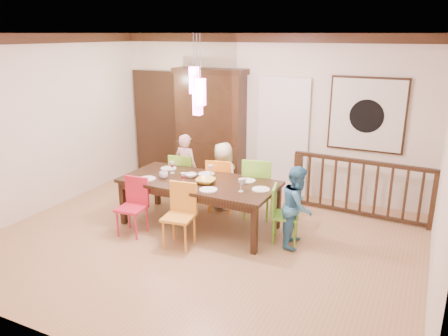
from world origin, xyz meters
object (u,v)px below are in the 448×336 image
at_px(balustrade, 362,187).
at_px(person_end_right, 297,206).
at_px(person_far_mid, 223,176).
at_px(person_far_left, 186,168).
at_px(dining_table, 199,185).
at_px(china_hutch, 211,128).
at_px(chair_end_right, 286,211).
at_px(chair_far_left, 184,175).

relative_size(balustrade, person_end_right, 1.98).
distance_m(person_far_mid, person_end_right, 1.72).
bearing_deg(person_far_left, person_end_right, 167.07).
relative_size(balustrade, person_far_mid, 1.99).
height_order(person_far_mid, person_end_right, person_end_right).
relative_size(dining_table, china_hutch, 1.06).
relative_size(chair_end_right, person_far_mid, 0.72).
xyz_separation_m(chair_end_right, person_far_mid, (-1.36, 0.76, 0.10)).
bearing_deg(person_far_mid, dining_table, 104.13).
xyz_separation_m(dining_table, balustrade, (2.19, 1.49, -0.18)).
bearing_deg(person_far_mid, china_hutch, -38.30).
bearing_deg(person_end_right, dining_table, 84.96).
xyz_separation_m(chair_far_left, chair_end_right, (2.09, -0.68, -0.05)).
height_order(china_hutch, person_far_mid, china_hutch).
height_order(china_hutch, balustrade, china_hutch).
height_order(china_hutch, person_far_left, china_hutch).
bearing_deg(person_far_mid, person_end_right, 167.91).
height_order(chair_end_right, person_far_mid, person_far_mid).
bearing_deg(dining_table, person_far_mid, 90.03).
bearing_deg(person_far_left, chair_far_left, 104.55).
xyz_separation_m(chair_end_right, balustrade, (0.82, 1.43, 0.02)).
bearing_deg(dining_table, person_far_left, 131.59).
bearing_deg(person_far_mid, chair_end_right, 165.67).
xyz_separation_m(chair_far_left, person_end_right, (2.26, -0.70, 0.06)).
distance_m(balustrade, person_far_left, 3.00).
bearing_deg(china_hutch, dining_table, -67.64).
xyz_separation_m(china_hutch, person_far_mid, (0.77, -1.02, -0.56)).
height_order(balustrade, person_end_right, person_end_right).
bearing_deg(balustrade, chair_end_right, -116.69).
relative_size(chair_end_right, balustrade, 0.36).
bearing_deg(person_end_right, balustrade, -30.77).
bearing_deg(person_far_mid, person_far_left, 12.94).
bearing_deg(chair_end_right, dining_table, 80.16).
bearing_deg(balustrade, person_end_right, -111.02).
distance_m(chair_end_right, balustrade, 1.65).
xyz_separation_m(chair_far_left, balustrade, (2.91, 0.75, -0.02)).
bearing_deg(balustrade, person_far_left, -164.37).
relative_size(dining_table, person_far_left, 1.96).
distance_m(china_hutch, person_far_mid, 1.39).
relative_size(china_hutch, person_far_left, 1.85).
bearing_deg(balustrade, dining_table, -142.63).
bearing_deg(person_far_left, dining_table, 137.39).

